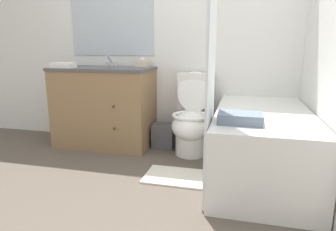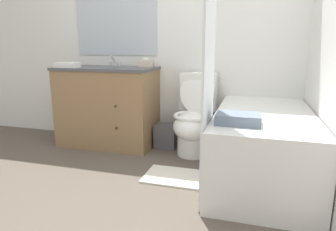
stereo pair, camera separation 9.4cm
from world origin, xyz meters
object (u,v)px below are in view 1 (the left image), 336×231
at_px(hand_towel_folded, 63,65).
at_px(bathtub, 261,144).
at_px(vanity_cabinet, 105,106).
at_px(sink_faucet, 111,63).
at_px(bath_mat, 179,177).
at_px(toilet, 192,119).
at_px(bath_towel_folded, 240,118).
at_px(wastebasket, 164,136).
at_px(tissue_box, 143,63).

bearing_deg(hand_towel_folded, bathtub, -8.33).
xyz_separation_m(vanity_cabinet, hand_towel_folded, (-0.37, -0.17, 0.45)).
xyz_separation_m(sink_faucet, hand_towel_folded, (-0.37, -0.38, -0.01)).
xyz_separation_m(hand_towel_folded, bath_mat, (1.37, -0.51, -0.89)).
distance_m(vanity_cabinet, bath_mat, 1.28).
distance_m(bathtub, bath_mat, 0.75).
distance_m(bathtub, hand_towel_folded, 2.14).
relative_size(vanity_cabinet, bathtub, 0.71).
bearing_deg(bath_mat, sink_faucet, 138.33).
bearing_deg(toilet, bath_towel_folded, -61.12).
bearing_deg(bathtub, bath_mat, -162.13).
relative_size(sink_faucet, bathtub, 0.10).
bearing_deg(wastebasket, bath_mat, -65.69).
height_order(sink_faucet, bath_towel_folded, sink_faucet).
height_order(toilet, hand_towel_folded, hand_towel_folded).
distance_m(vanity_cabinet, hand_towel_folded, 0.61).
relative_size(vanity_cabinet, sink_faucet, 7.48).
relative_size(toilet, wastebasket, 3.26).
distance_m(sink_faucet, bath_towel_folded, 1.87).
distance_m(wastebasket, bath_mat, 0.82).
bearing_deg(bathtub, hand_towel_folded, 171.67).
relative_size(vanity_cabinet, bath_mat, 1.81).
bearing_deg(toilet, bath_mat, -89.84).
relative_size(sink_faucet, toilet, 0.17).
bearing_deg(vanity_cabinet, bathtub, -15.71).
distance_m(wastebasket, bath_towel_folded, 1.35).
relative_size(wastebasket, tissue_box, 1.94).
bearing_deg(sink_faucet, toilet, -14.23).
bearing_deg(hand_towel_folded, tissue_box, 24.52).
height_order(tissue_box, bath_mat, tissue_box).
bearing_deg(bathtub, tissue_box, 153.02).
xyz_separation_m(vanity_cabinet, bath_mat, (0.99, -0.68, -0.44)).
bearing_deg(hand_towel_folded, wastebasket, 12.36).
bearing_deg(sink_faucet, bathtub, -22.10).
bearing_deg(sink_faucet, wastebasket, -12.68).
distance_m(hand_towel_folded, bath_mat, 1.71).
bearing_deg(toilet, vanity_cabinet, 177.39).
bearing_deg(bath_mat, bathtub, 17.87).
distance_m(wastebasket, tissue_box, 0.83).
height_order(bathtub, bath_mat, bathtub).
bearing_deg(toilet, tissue_box, 159.62).
xyz_separation_m(tissue_box, bath_mat, (0.60, -0.86, -0.90)).
bearing_deg(wastebasket, bathtub, -27.77).
bearing_deg(bath_mat, tissue_box, 125.17).
bearing_deg(vanity_cabinet, toilet, -2.61).
bearing_deg(vanity_cabinet, wastebasket, 4.98).
height_order(wastebasket, bath_mat, wastebasket).
bearing_deg(bathtub, wastebasket, 152.23).
distance_m(bathtub, tissue_box, 1.55).
distance_m(wastebasket, hand_towel_folded, 1.31).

